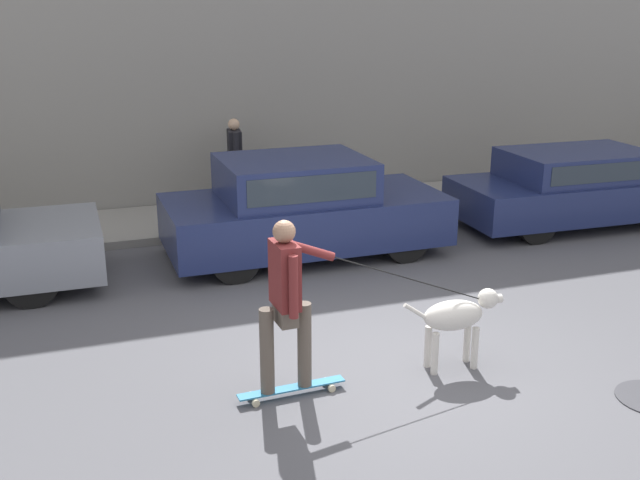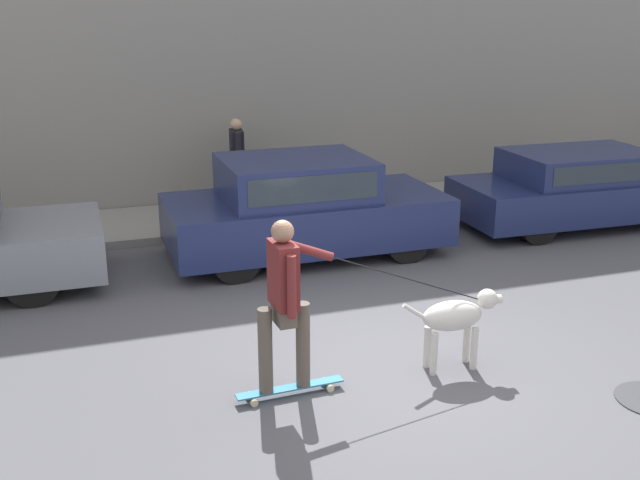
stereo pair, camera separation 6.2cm
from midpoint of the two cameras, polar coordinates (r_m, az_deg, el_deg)
The scene contains 8 objects.
ground_plane at distance 7.45m, azimuth 5.14°, elevation -10.00°, with size 36.00×36.00×0.00m, color #545459.
back_wall at distance 13.20m, azimuth -7.43°, elevation 15.39°, with size 32.00×0.30×5.94m.
sidewalk_curb at distance 12.56m, azimuth -5.81°, elevation 1.87°, with size 30.00×1.91×0.12m.
parked_car_1 at distance 10.56m, azimuth -1.54°, elevation 2.39°, with size 3.91×1.81×1.41m.
parked_car_2 at distance 12.82m, azimuth 19.18°, elevation 3.79°, with size 4.30×1.79×1.21m.
dog at distance 7.41m, azimuth 10.17°, elevation -5.79°, with size 1.04×0.33×0.79m.
skateboarder at distance 6.60m, azimuth -2.82°, elevation -4.50°, with size 2.53×0.53×1.68m.
pedestrian_with_bag at distance 12.61m, azimuth -6.62°, elevation 6.06°, with size 0.26×0.73×1.52m.
Camera 1 is at (-2.84, -5.97, 3.44)m, focal length 42.00 mm.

